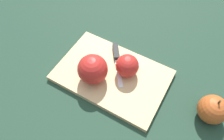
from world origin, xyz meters
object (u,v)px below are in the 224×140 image
object	(u,v)px
knife	(117,55)
apple_whole	(213,109)
apple_half_left	(93,69)
apple_half_right	(127,66)

from	to	relation	value
knife	apple_whole	xyz separation A→B (m)	(0.30, -0.08, 0.02)
apple_half_left	apple_whole	world-z (taller)	apple_half_left
apple_half_left	apple_whole	xyz separation A→B (m)	(0.33, 0.02, -0.02)
apple_half_left	knife	bearing A→B (deg)	66.68
apple_half_left	knife	world-z (taller)	apple_half_left
apple_half_left	apple_whole	size ratio (longest dim) A/B	0.97
apple_half_right	apple_whole	world-z (taller)	apple_whole
apple_half_right	apple_whole	xyz separation A→B (m)	(0.25, -0.03, -0.01)
apple_half_right	apple_whole	size ratio (longest dim) A/B	0.76
apple_half_right	knife	xyz separation A→B (m)	(-0.05, 0.04, -0.03)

